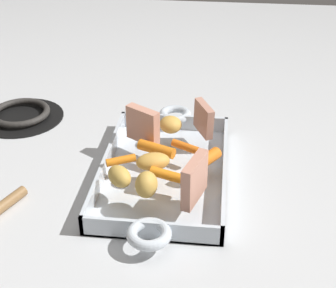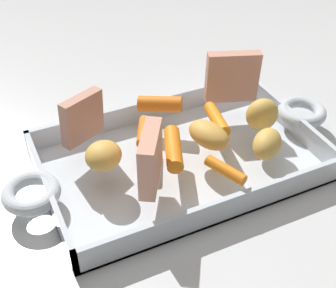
{
  "view_description": "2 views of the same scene",
  "coord_description": "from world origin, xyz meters",
  "px_view_note": "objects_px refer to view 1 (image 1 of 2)",
  "views": [
    {
      "loc": [
        0.76,
        0.09,
        0.53
      ],
      "look_at": [
        -0.01,
        0.01,
        0.06
      ],
      "focal_mm": 54.27,
      "sensor_mm": 36.0,
      "label": 1
    },
    {
      "loc": [
        -0.22,
        -0.42,
        0.42
      ],
      "look_at": [
        -0.03,
        -0.02,
        0.06
      ],
      "focal_mm": 51.38,
      "sensor_mm": 36.0,
      "label": 2
    }
  ],
  "objects_px": {
    "baby_carrot_short": "(207,159)",
    "baby_carrot_northwest": "(156,149)",
    "baby_carrot_center_left": "(185,147)",
    "roasting_dish": "(164,171)",
    "baby_carrot_long": "(121,160)",
    "potato_whole": "(119,176)",
    "roast_slice_thin": "(143,125)",
    "roast_slice_outer": "(204,119)",
    "baby_carrot_center_right": "(170,176)",
    "potato_golden_large": "(153,161)",
    "potato_golden_small": "(170,124)",
    "potato_near_roast": "(146,185)",
    "stove_burner_rear": "(21,115)",
    "roast_slice_thick": "(195,180)"
  },
  "relations": [
    {
      "from": "baby_carrot_short",
      "to": "baby_carrot_northwest",
      "type": "relative_size",
      "value": 0.85
    },
    {
      "from": "baby_carrot_center_left",
      "to": "roasting_dish",
      "type": "bearing_deg",
      "value": -42.81
    },
    {
      "from": "baby_carrot_long",
      "to": "potato_whole",
      "type": "height_order",
      "value": "potato_whole"
    },
    {
      "from": "roast_slice_thin",
      "to": "baby_carrot_northwest",
      "type": "xyz_separation_m",
      "value": [
        0.04,
        0.03,
        -0.02
      ]
    },
    {
      "from": "roasting_dish",
      "to": "baby_carrot_center_left",
      "type": "height_order",
      "value": "baby_carrot_center_left"
    },
    {
      "from": "roast_slice_outer",
      "to": "baby_carrot_center_left",
      "type": "distance_m",
      "value": 0.08
    },
    {
      "from": "roast_slice_outer",
      "to": "baby_carrot_center_right",
      "type": "bearing_deg",
      "value": -15.86
    },
    {
      "from": "potato_golden_large",
      "to": "potato_golden_small",
      "type": "bearing_deg",
      "value": 173.94
    },
    {
      "from": "roasting_dish",
      "to": "roast_slice_outer",
      "type": "height_order",
      "value": "roast_slice_outer"
    },
    {
      "from": "baby_carrot_long",
      "to": "potato_near_roast",
      "type": "height_order",
      "value": "potato_near_roast"
    },
    {
      "from": "roast_slice_outer",
      "to": "potato_golden_large",
      "type": "bearing_deg",
      "value": -30.19
    },
    {
      "from": "baby_carrot_long",
      "to": "potato_golden_small",
      "type": "xyz_separation_m",
      "value": [
        -0.12,
        0.07,
        0.01
      ]
    },
    {
      "from": "baby_carrot_center_left",
      "to": "baby_carrot_short",
      "type": "xyz_separation_m",
      "value": [
        0.04,
        0.04,
        0.0
      ]
    },
    {
      "from": "baby_carrot_northwest",
      "to": "potato_whole",
      "type": "xyz_separation_m",
      "value": [
        0.1,
        -0.05,
        0.01
      ]
    },
    {
      "from": "roasting_dish",
      "to": "roast_slice_outer",
      "type": "xyz_separation_m",
      "value": [
        -0.11,
        0.06,
        0.06
      ]
    },
    {
      "from": "baby_carrot_long",
      "to": "baby_carrot_short",
      "type": "height_order",
      "value": "baby_carrot_short"
    },
    {
      "from": "roast_slice_outer",
      "to": "baby_carrot_center_left",
      "type": "height_order",
      "value": "roast_slice_outer"
    },
    {
      "from": "potato_golden_small",
      "to": "stove_burner_rear",
      "type": "xyz_separation_m",
      "value": [
        -0.09,
        -0.34,
        -0.04
      ]
    },
    {
      "from": "roasting_dish",
      "to": "baby_carrot_northwest",
      "type": "relative_size",
      "value": 6.4
    },
    {
      "from": "baby_carrot_center_right",
      "to": "potato_near_roast",
      "type": "xyz_separation_m",
      "value": [
        0.05,
        -0.03,
        0.01
      ]
    },
    {
      "from": "baby_carrot_center_left",
      "to": "baby_carrot_center_right",
      "type": "bearing_deg",
      "value": -10.39
    },
    {
      "from": "potato_whole",
      "to": "potato_near_roast",
      "type": "bearing_deg",
      "value": 63.26
    },
    {
      "from": "roast_slice_thick",
      "to": "roast_slice_outer",
      "type": "distance_m",
      "value": 0.22
    },
    {
      "from": "potato_whole",
      "to": "potato_near_roast",
      "type": "distance_m",
      "value": 0.05
    },
    {
      "from": "roast_slice_thick",
      "to": "baby_carrot_northwest",
      "type": "xyz_separation_m",
      "value": [
        -0.13,
        -0.08,
        -0.03
      ]
    },
    {
      "from": "roast_slice_outer",
      "to": "potato_whole",
      "type": "bearing_deg",
      "value": -33.77
    },
    {
      "from": "roast_slice_thick",
      "to": "potato_near_roast",
      "type": "bearing_deg",
      "value": -89.7
    },
    {
      "from": "roast_slice_thin",
      "to": "potato_golden_small",
      "type": "distance_m",
      "value": 0.06
    },
    {
      "from": "baby_carrot_northwest",
      "to": "potato_whole",
      "type": "bearing_deg",
      "value": -24.72
    },
    {
      "from": "potato_whole",
      "to": "potato_golden_small",
      "type": "bearing_deg",
      "value": 161.57
    },
    {
      "from": "roast_slice_thick",
      "to": "potato_golden_large",
      "type": "xyz_separation_m",
      "value": [
        -0.08,
        -0.08,
        -0.02
      ]
    },
    {
      "from": "potato_whole",
      "to": "potato_golden_large",
      "type": "xyz_separation_m",
      "value": [
        -0.05,
        0.05,
        -0.0
      ]
    },
    {
      "from": "roast_slice_outer",
      "to": "baby_carrot_long",
      "type": "xyz_separation_m",
      "value": [
        0.13,
        -0.14,
        -0.02
      ]
    },
    {
      "from": "roast_slice_outer",
      "to": "potato_near_roast",
      "type": "relative_size",
      "value": 1.4
    },
    {
      "from": "roast_slice_thick",
      "to": "roast_slice_thin",
      "type": "relative_size",
      "value": 1.08
    },
    {
      "from": "roasting_dish",
      "to": "stove_burner_rear",
      "type": "height_order",
      "value": "roasting_dish"
    },
    {
      "from": "potato_whole",
      "to": "potato_near_roast",
      "type": "xyz_separation_m",
      "value": [
        0.02,
        0.05,
        0.0
      ]
    },
    {
      "from": "roasting_dish",
      "to": "stove_burner_rear",
      "type": "relative_size",
      "value": 2.44
    },
    {
      "from": "potato_golden_small",
      "to": "baby_carrot_center_right",
      "type": "bearing_deg",
      "value": 6.36
    },
    {
      "from": "baby_carrot_center_right",
      "to": "baby_carrot_northwest",
      "type": "distance_m",
      "value": 0.09
    },
    {
      "from": "baby_carrot_short",
      "to": "baby_carrot_northwest",
      "type": "xyz_separation_m",
      "value": [
        -0.02,
        -0.09,
        -0.0
      ]
    },
    {
      "from": "baby_carrot_center_left",
      "to": "baby_carrot_long",
      "type": "xyz_separation_m",
      "value": [
        0.06,
        -0.11,
        -0.0
      ]
    },
    {
      "from": "baby_carrot_long",
      "to": "potato_golden_small",
      "type": "height_order",
      "value": "potato_golden_small"
    },
    {
      "from": "roast_slice_thick",
      "to": "potato_golden_small",
      "type": "height_order",
      "value": "roast_slice_thick"
    },
    {
      "from": "roasting_dish",
      "to": "baby_carrot_center_right",
      "type": "distance_m",
      "value": 0.07
    },
    {
      "from": "baby_carrot_center_right",
      "to": "potato_golden_small",
      "type": "height_order",
      "value": "potato_golden_small"
    },
    {
      "from": "roast_slice_outer",
      "to": "roast_slice_thin",
      "type": "distance_m",
      "value": 0.12
    },
    {
      "from": "baby_carrot_northwest",
      "to": "stove_burner_rear",
      "type": "height_order",
      "value": "baby_carrot_northwest"
    },
    {
      "from": "roasting_dish",
      "to": "baby_carrot_short",
      "type": "relative_size",
      "value": 7.53
    },
    {
      "from": "roast_slice_thin",
      "to": "potato_near_roast",
      "type": "bearing_deg",
      "value": 10.73
    }
  ]
}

